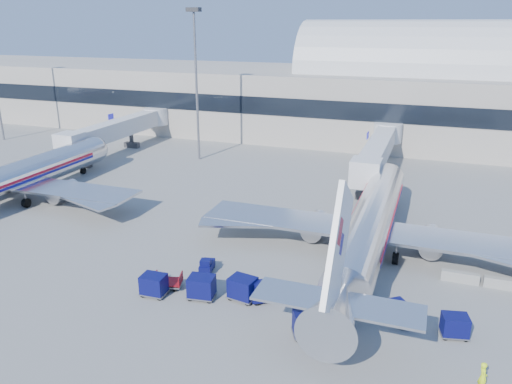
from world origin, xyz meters
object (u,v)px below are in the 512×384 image
at_px(barrier_near, 460,277).
at_px(tug_right, 400,312).
at_px(airliner_main, 370,226).
at_px(cart_solo_far, 455,325).
at_px(jetbridge_near, 379,148).
at_px(mast_west, 196,63).
at_px(tug_lead, 265,292).
at_px(barrier_mid, 503,284).
at_px(cart_train_c, 154,285).
at_px(jetbridge_mid, 123,127).
at_px(airliner_mid, 12,179).
at_px(cart_train_b, 202,287).
at_px(tug_left, 207,265).
at_px(cart_train_a, 243,288).
at_px(cart_solo_near, 308,323).
at_px(cart_open_red, 168,283).
at_px(ramp_worker, 483,377).

relative_size(barrier_near, tug_right, 1.20).
height_order(airliner_main, cart_solo_far, airliner_main).
xyz_separation_m(jetbridge_near, mast_west, (-27.60, -0.81, 10.86)).
bearing_deg(tug_lead, barrier_mid, -7.76).
bearing_deg(cart_train_c, jetbridge_mid, 124.27).
distance_m(jetbridge_mid, mast_west, 18.06).
distance_m(airliner_mid, cart_train_b, 33.26).
bearing_deg(airliner_mid, cart_train_b, -21.67).
bearing_deg(barrier_near, tug_lead, -149.59).
bearing_deg(cart_solo_far, tug_left, 159.68).
distance_m(airliner_mid, tug_left, 30.53).
distance_m(cart_train_c, cart_solo_far, 22.48).
relative_size(tug_right, cart_train_a, 1.06).
xyz_separation_m(barrier_near, cart_solo_far, (-0.54, -8.33, 0.41)).
distance_m(jetbridge_mid, cart_solo_near, 58.70).
bearing_deg(tug_left, cart_solo_far, -108.94).
height_order(airliner_main, airliner_mid, same).
distance_m(airliner_main, cart_train_c, 19.98).
distance_m(tug_right, cart_train_b, 15.04).
distance_m(tug_left, cart_solo_near, 12.24).
bearing_deg(airliner_main, cart_open_red, -140.88).
relative_size(tug_lead, cart_train_a, 1.19).
relative_size(jetbridge_mid, ramp_worker, 13.80).
bearing_deg(barrier_mid, jetbridge_mid, 152.65).
distance_m(airliner_main, ramp_worker, 18.49).
bearing_deg(cart_open_red, jetbridge_mid, 112.13).
bearing_deg(tug_lead, jetbridge_near, 50.72).
relative_size(airliner_mid, cart_open_red, 14.48).
distance_m(airliner_main, barrier_mid, 11.84).
xyz_separation_m(airliner_main, cart_train_a, (-8.05, -11.33, -1.93)).
distance_m(airliner_mid, ramp_worker, 53.42).
bearing_deg(airliner_main, airliner_mid, 180.00).
height_order(jetbridge_near, ramp_worker, jetbridge_near).
height_order(mast_west, cart_open_red, mast_west).
distance_m(barrier_mid, ramp_worker, 13.80).
xyz_separation_m(cart_train_a, ramp_worker, (16.96, -4.76, 0.00)).
height_order(airliner_mid, jetbridge_near, airliner_mid).
distance_m(airliner_mid, cart_solo_far, 50.68).
height_order(tug_right, cart_train_c, cart_train_c).
relative_size(airliner_mid, jetbridge_mid, 1.35).
xyz_separation_m(tug_lead, cart_solo_far, (13.78, 0.08, 0.12)).
distance_m(jetbridge_mid, cart_solo_far, 63.86).
bearing_deg(ramp_worker, tug_right, 25.98).
distance_m(jetbridge_mid, cart_train_c, 49.37).
bearing_deg(barrier_near, mast_west, 143.62).
height_order(airliner_main, mast_west, mast_west).
bearing_deg(cart_open_red, cart_solo_far, -13.76).
bearing_deg(mast_west, tug_right, -46.58).
height_order(barrier_mid, ramp_worker, ramp_worker).
height_order(cart_train_a, ramp_worker, ramp_worker).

